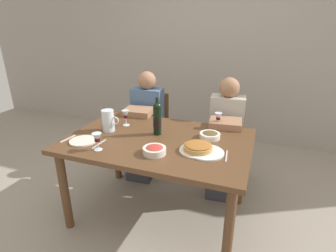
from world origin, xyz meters
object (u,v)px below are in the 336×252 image
(dining_table, at_px, (158,149))
(wine_glass_left_diner, at_px, (97,138))
(chair_right, at_px, (226,136))
(diner_right, at_px, (225,134))
(water_pitcher, at_px, (108,122))
(wine_bottle, at_px, (157,119))
(baked_tart, at_px, (198,148))
(chair_left, at_px, (152,125))
(wine_glass_centre, at_px, (126,115))
(dinner_plate_left_setting, at_px, (83,141))
(wine_glass_right_diner, at_px, (218,117))
(diner_left, at_px, (144,122))
(olive_bowl, at_px, (210,135))
(dinner_plate_right_setting, at_px, (206,152))
(salad_bowl, at_px, (154,150))

(dining_table, distance_m, wine_glass_left_diner, 0.53)
(chair_right, distance_m, diner_right, 0.26)
(water_pitcher, height_order, wine_glass_left_diner, water_pitcher)
(wine_bottle, relative_size, baked_tart, 1.17)
(chair_left, bearing_deg, baked_tart, 124.52)
(wine_glass_centre, height_order, chair_right, wine_glass_centre)
(wine_glass_left_diner, distance_m, dinner_plate_left_setting, 0.24)
(wine_glass_right_diner, xyz_separation_m, wine_glass_centre, (-0.81, -0.24, 0.00))
(diner_left, bearing_deg, wine_glass_centre, 90.70)
(wine_glass_centre, bearing_deg, olive_bowl, -1.64)
(dinner_plate_right_setting, height_order, chair_left, chair_left)
(wine_glass_right_diner, height_order, diner_right, diner_right)
(dining_table, bearing_deg, olive_bowl, 22.00)
(wine_glass_left_diner, bearing_deg, wine_glass_right_diner, 45.22)
(wine_bottle, distance_m, chair_left, 1.00)
(olive_bowl, xyz_separation_m, chair_right, (0.04, 0.72, -0.29))
(olive_bowl, distance_m, diner_left, 1.00)
(baked_tart, bearing_deg, chair_right, 85.39)
(water_pitcher, relative_size, dinner_plate_right_setting, 0.71)
(wine_glass_left_diner, xyz_separation_m, dinner_plate_right_setting, (0.78, 0.23, -0.09))
(water_pitcher, relative_size, chair_right, 0.22)
(wine_bottle, height_order, chair_right, wine_bottle)
(wine_glass_right_diner, height_order, wine_glass_centre, wine_glass_centre)
(dinner_plate_right_setting, relative_size, chair_left, 0.31)
(dining_table, relative_size, chair_left, 1.72)
(dinner_plate_right_setting, bearing_deg, salad_bowl, -158.41)
(olive_bowl, relative_size, wine_glass_centre, 1.17)
(dinner_plate_left_setting, xyz_separation_m, diner_left, (0.11, 0.93, -0.15))
(water_pitcher, distance_m, olive_bowl, 0.89)
(salad_bowl, xyz_separation_m, diner_right, (0.39, 0.90, -0.17))
(dining_table, distance_m, diner_left, 0.81)
(dining_table, height_order, wine_glass_left_diner, wine_glass_left_diner)
(salad_bowl, distance_m, dinner_plate_left_setting, 0.63)
(wine_glass_right_diner, bearing_deg, wine_bottle, -143.76)
(olive_bowl, xyz_separation_m, diner_left, (-0.84, 0.51, -0.17))
(salad_bowl, height_order, dinner_plate_left_setting, salad_bowl)
(wine_glass_left_diner, xyz_separation_m, diner_left, (-0.09, 1.02, -0.24))
(wine_glass_left_diner, relative_size, dinner_plate_right_setting, 0.51)
(baked_tart, xyz_separation_m, wine_glass_right_diner, (0.05, 0.53, 0.07))
(salad_bowl, bearing_deg, baked_tart, 27.76)
(baked_tart, relative_size, chair_right, 0.32)
(dining_table, height_order, water_pitcher, water_pitcher)
(dinner_plate_left_setting, xyz_separation_m, dinner_plate_right_setting, (0.98, 0.14, 0.00))
(dinner_plate_right_setting, bearing_deg, diner_left, 137.81)
(wine_bottle, bearing_deg, diner_right, 47.79)
(dining_table, distance_m, olive_bowl, 0.45)
(water_pitcher, distance_m, chair_right, 1.31)
(wine_glass_centre, xyz_separation_m, diner_left, (-0.04, 0.49, -0.25))
(baked_tart, xyz_separation_m, wine_glass_left_diner, (-0.71, -0.24, 0.07))
(wine_glass_centre, relative_size, dinner_plate_right_setting, 0.54)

